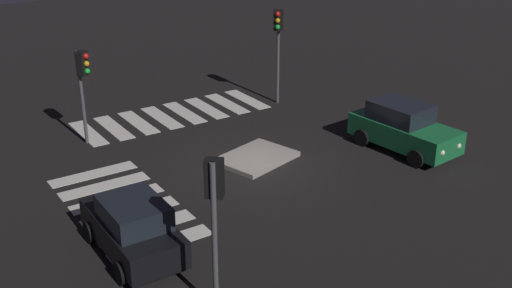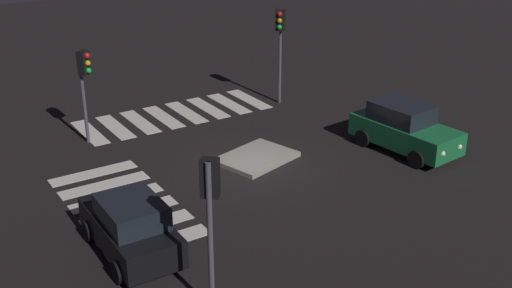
% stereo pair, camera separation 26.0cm
% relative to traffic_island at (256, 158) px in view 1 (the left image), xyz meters
% --- Properties ---
extents(ground_plane, '(80.00, 80.00, 0.00)m').
position_rel_traffic_island_xyz_m(ground_plane, '(0.44, 0.66, -0.09)').
color(ground_plane, black).
extents(traffic_island, '(3.30, 2.81, 0.18)m').
position_rel_traffic_island_xyz_m(traffic_island, '(0.00, 0.00, 0.00)').
color(traffic_island, gray).
rests_on(traffic_island, ground).
extents(car_black, '(1.97, 4.11, 1.78)m').
position_rel_traffic_island_xyz_m(car_black, '(6.57, 3.55, 0.78)').
color(car_black, black).
rests_on(car_black, ground).
extents(car_green, '(2.41, 4.54, 1.92)m').
position_rel_traffic_island_xyz_m(car_green, '(-5.41, 2.38, 0.85)').
color(car_green, '#196B38').
rests_on(car_green, ground).
extents(traffic_light_north, '(0.54, 0.53, 4.09)m').
position_rel_traffic_island_xyz_m(traffic_light_north, '(5.81, 7.00, 3.01)').
color(traffic_light_north, '#47474C').
rests_on(traffic_light_north, ground).
extents(traffic_light_south, '(0.54, 0.53, 4.54)m').
position_rel_traffic_island_xyz_m(traffic_light_south, '(-4.49, -4.96, 3.35)').
color(traffic_light_south, '#47474C').
rests_on(traffic_light_south, ground).
extents(traffic_light_east, '(0.54, 0.53, 3.87)m').
position_rel_traffic_island_xyz_m(traffic_light_east, '(4.77, -5.13, 2.85)').
color(traffic_light_east, '#47474C').
rests_on(traffic_light_east, ground).
extents(crosswalk_near, '(8.75, 3.20, 0.02)m').
position_rel_traffic_island_xyz_m(crosswalk_near, '(0.44, -6.24, -0.08)').
color(crosswalk_near, silver).
rests_on(crosswalk_near, ground).
extents(crosswalk_side, '(3.20, 6.45, 0.02)m').
position_rel_traffic_island_xyz_m(crosswalk_side, '(5.72, 0.66, -0.08)').
color(crosswalk_side, silver).
rests_on(crosswalk_side, ground).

